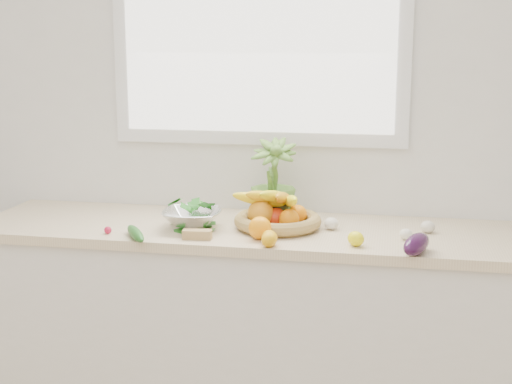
% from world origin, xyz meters
% --- Properties ---
extents(back_wall, '(4.50, 0.02, 2.70)m').
position_xyz_m(back_wall, '(0.00, 2.25, 1.35)').
color(back_wall, white).
rests_on(back_wall, ground).
extents(counter_cabinet, '(2.20, 0.58, 0.86)m').
position_xyz_m(counter_cabinet, '(0.00, 1.95, 0.43)').
color(counter_cabinet, silver).
rests_on(counter_cabinet, ground).
extents(countertop, '(2.24, 0.62, 0.04)m').
position_xyz_m(countertop, '(0.00, 1.95, 0.88)').
color(countertop, beige).
rests_on(countertop, counter_cabinet).
extents(window_frame, '(1.30, 0.03, 1.10)m').
position_xyz_m(window_frame, '(0.00, 2.23, 1.75)').
color(window_frame, white).
rests_on(window_frame, back_wall).
extents(window_pane, '(1.18, 0.01, 0.98)m').
position_xyz_m(window_pane, '(0.00, 2.21, 1.75)').
color(window_pane, white).
rests_on(window_pane, window_frame).
extents(orange_loose, '(0.11, 0.11, 0.09)m').
position_xyz_m(orange_loose, '(0.10, 1.77, 0.94)').
color(orange_loose, orange).
rests_on(orange_loose, countertop).
extents(lemon_a, '(0.08, 0.09, 0.06)m').
position_xyz_m(lemon_a, '(0.15, 1.69, 0.93)').
color(lemon_a, '#DE9C0C').
rests_on(lemon_a, countertop).
extents(lemon_b, '(0.08, 0.08, 0.06)m').
position_xyz_m(lemon_b, '(0.15, 1.67, 0.93)').
color(lemon_b, '#EEA50C').
rests_on(lemon_b, countertop).
extents(lemon_c, '(0.09, 0.09, 0.06)m').
position_xyz_m(lemon_c, '(0.46, 1.74, 0.93)').
color(lemon_c, '#F8ED0D').
rests_on(lemon_c, countertop).
extents(apple, '(0.10, 0.10, 0.09)m').
position_xyz_m(apple, '(0.13, 1.93, 0.94)').
color(apple, '#B82B0E').
rests_on(apple, countertop).
extents(ginger, '(0.11, 0.06, 0.04)m').
position_xyz_m(ginger, '(-0.14, 1.72, 0.92)').
color(ginger, tan).
rests_on(ginger, countertop).
extents(garlic_a, '(0.07, 0.07, 0.05)m').
position_xyz_m(garlic_a, '(0.35, 1.96, 0.92)').
color(garlic_a, silver).
rests_on(garlic_a, countertop).
extents(garlic_b, '(0.07, 0.07, 0.05)m').
position_xyz_m(garlic_b, '(0.74, 1.99, 0.92)').
color(garlic_b, silver).
rests_on(garlic_b, countertop).
extents(garlic_c, '(0.06, 0.06, 0.04)m').
position_xyz_m(garlic_c, '(0.65, 1.87, 0.92)').
color(garlic_c, white).
rests_on(garlic_c, countertop).
extents(eggplant, '(0.13, 0.20, 0.08)m').
position_xyz_m(eggplant, '(0.68, 1.68, 0.94)').
color(eggplant, '#2E0D31').
rests_on(eggplant, countertop).
extents(cucumber, '(0.16, 0.22, 0.04)m').
position_xyz_m(cucumber, '(-0.38, 1.68, 0.92)').
color(cucumber, '#1C5318').
rests_on(cucumber, countertop).
extents(radish, '(0.04, 0.04, 0.03)m').
position_xyz_m(radish, '(-0.51, 1.73, 0.91)').
color(radish, '#BD173A').
rests_on(radish, countertop).
extents(potted_herb, '(0.20, 0.20, 0.35)m').
position_xyz_m(potted_herb, '(0.10, 2.06, 1.08)').
color(potted_herb, '#537E2E').
rests_on(potted_herb, countertop).
extents(fruit_basket, '(0.46, 0.46, 0.19)m').
position_xyz_m(fruit_basket, '(0.13, 1.94, 0.95)').
color(fruit_basket, tan).
rests_on(fruit_basket, countertop).
extents(colander_with_spinach, '(0.26, 0.26, 0.12)m').
position_xyz_m(colander_with_spinach, '(-0.20, 1.87, 0.96)').
color(colander_with_spinach, silver).
rests_on(colander_with_spinach, countertop).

